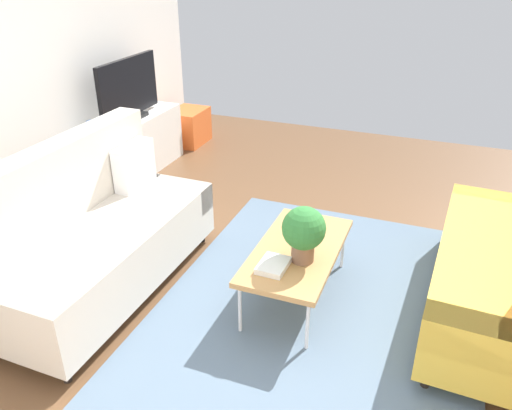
% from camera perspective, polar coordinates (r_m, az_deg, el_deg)
% --- Properties ---
extents(ground_plane, '(7.68, 7.68, 0.00)m').
position_cam_1_polar(ground_plane, '(3.87, 5.83, -10.11)').
color(ground_plane, brown).
extents(area_rug, '(2.90, 2.20, 0.01)m').
position_cam_1_polar(area_rug, '(3.79, 7.08, -11.08)').
color(area_rug, slate).
rests_on(area_rug, ground_plane).
extents(couch_beige, '(1.91, 0.87, 1.10)m').
position_cam_1_polar(couch_beige, '(3.92, -17.45, -3.15)').
color(couch_beige, beige).
rests_on(couch_beige, ground_plane).
extents(coffee_table, '(1.10, 0.56, 0.42)m').
position_cam_1_polar(coffee_table, '(3.64, 4.58, -5.18)').
color(coffee_table, '#B7844C').
rests_on(coffee_table, ground_plane).
extents(tv_console, '(1.40, 0.44, 0.64)m').
position_cam_1_polar(tv_console, '(5.89, -13.42, 6.35)').
color(tv_console, silver).
rests_on(tv_console, ground_plane).
extents(tv, '(1.00, 0.20, 0.64)m').
position_cam_1_polar(tv, '(5.69, -13.94, 12.28)').
color(tv, black).
rests_on(tv, tv_console).
extents(storage_trunk, '(0.52, 0.40, 0.44)m').
position_cam_1_polar(storage_trunk, '(6.75, -7.46, 8.63)').
color(storage_trunk, orange).
rests_on(storage_trunk, ground_plane).
extents(potted_plant, '(0.29, 0.29, 0.39)m').
position_cam_1_polar(potted_plant, '(3.39, 5.32, -2.88)').
color(potted_plant, brown).
rests_on(potted_plant, coffee_table).
extents(table_book_0, '(0.24, 0.19, 0.04)m').
position_cam_1_polar(table_book_0, '(3.41, 1.93, -6.71)').
color(table_book_0, silver).
rests_on(table_book_0, coffee_table).
extents(vase_0, '(0.10, 0.10, 0.14)m').
position_cam_1_polar(vase_0, '(5.36, -17.74, 8.16)').
color(vase_0, '#4C72B2').
rests_on(vase_0, tv_console).
extents(bottle_0, '(0.06, 0.06, 0.14)m').
position_cam_1_polar(bottle_0, '(5.42, -15.97, 8.63)').
color(bottle_0, '#3F8C4C').
rests_on(bottle_0, tv_console).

